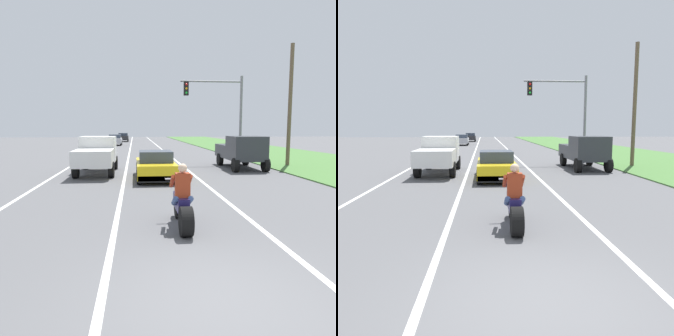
{
  "view_description": "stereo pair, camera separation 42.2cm",
  "coord_description": "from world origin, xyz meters",
  "views": [
    {
      "loc": [
        -1.29,
        -4.3,
        2.5
      ],
      "look_at": [
        -0.07,
        7.62,
        1.0
      ],
      "focal_mm": 34.94,
      "sensor_mm": 36.0,
      "label": 1
    },
    {
      "loc": [
        -0.87,
        -4.34,
        2.5
      ],
      "look_at": [
        -0.07,
        7.62,
        1.0
      ],
      "focal_mm": 34.94,
      "sensor_mm": 36.0,
      "label": 2
    }
  ],
  "objects": [
    {
      "name": "ground_plane",
      "position": [
        0.0,
        0.0,
        0.0
      ],
      "size": [
        160.0,
        160.0,
        0.0
      ],
      "primitive_type": "plane",
      "color": "#565659"
    },
    {
      "name": "lane_stripe_left_solid",
      "position": [
        -5.4,
        20.0,
        0.0
      ],
      "size": [
        0.14,
        120.0,
        0.01
      ],
      "primitive_type": "cube",
      "color": "white",
      "rests_on": "ground"
    },
    {
      "name": "lane_stripe_right_solid",
      "position": [
        1.8,
        20.0,
        0.0
      ],
      "size": [
        0.14,
        120.0,
        0.01
      ],
      "primitive_type": "cube",
      "color": "white",
      "rests_on": "ground"
    },
    {
      "name": "lane_stripe_centre_dashed",
      "position": [
        -1.8,
        20.0,
        0.0
      ],
      "size": [
        0.14,
        120.0,
        0.01
      ],
      "primitive_type": "cube",
      "color": "white",
      "rests_on": "ground"
    },
    {
      "name": "grass_verge_right",
      "position": [
        11.92,
        20.0,
        0.03
      ],
      "size": [
        10.0,
        120.0,
        0.06
      ],
      "primitive_type": "cube",
      "color": "#477538",
      "rests_on": "ground"
    },
    {
      "name": "motorcycle_with_rider",
      "position": [
        -0.13,
        3.5,
        0.59
      ],
      "size": [
        0.7,
        2.21,
        1.62
      ],
      "color": "black",
      "rests_on": "ground"
    },
    {
      "name": "sports_car_yellow",
      "position": [
        -0.29,
        11.48,
        0.63
      ],
      "size": [
        1.84,
        4.3,
        1.37
      ],
      "color": "yellow",
      "rests_on": "ground"
    },
    {
      "name": "pickup_truck_left_lane_white",
      "position": [
        -3.32,
        13.63,
        1.11
      ],
      "size": [
        2.02,
        4.8,
        1.98
      ],
      "color": "silver",
      "rests_on": "ground"
    },
    {
      "name": "pickup_truck_right_shoulder_dark_grey",
      "position": [
        5.17,
        15.02,
        1.11
      ],
      "size": [
        2.02,
        4.8,
        1.98
      ],
      "color": "#2D3035",
      "rests_on": "ground"
    },
    {
      "name": "traffic_light_mast_near",
      "position": [
        4.8,
        18.11,
        3.98
      ],
      "size": [
        4.36,
        0.34,
        6.0
      ],
      "color": "gray",
      "rests_on": "ground"
    },
    {
      "name": "utility_pole_roadside",
      "position": [
        8.62,
        15.96,
        3.85
      ],
      "size": [
        0.24,
        0.24,
        7.7
      ],
      "primitive_type": "cylinder",
      "color": "brown",
      "rests_on": "ground"
    },
    {
      "name": "distant_car_far_ahead",
      "position": [
        -3.95,
        41.72,
        0.77
      ],
      "size": [
        1.8,
        4.0,
        1.5
      ],
      "color": "#B2B2B7",
      "rests_on": "ground"
    },
    {
      "name": "distant_car_further_ahead",
      "position": [
        -3.22,
        53.41,
        0.77
      ],
      "size": [
        1.8,
        4.0,
        1.5
      ],
      "color": "#262628",
      "rests_on": "ground"
    }
  ]
}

